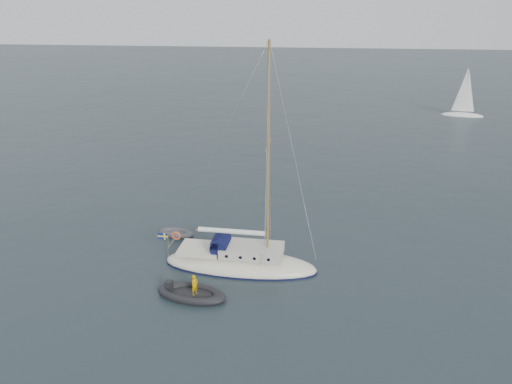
# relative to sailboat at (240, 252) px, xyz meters

# --- Properties ---
(ground) EXTENTS (300.00, 300.00, 0.00)m
(ground) POSITION_rel_sailboat_xyz_m (1.91, 1.72, -1.09)
(ground) COLOR black
(ground) RESTS_ON ground
(sailboat) EXTENTS (10.12, 3.03, 14.41)m
(sailboat) POSITION_rel_sailboat_xyz_m (0.00, 0.00, 0.00)
(sailboat) COLOR beige
(sailboat) RESTS_ON ground
(dinghy) EXTENTS (2.63, 1.19, 0.38)m
(dinghy) POSITION_rel_sailboat_xyz_m (-5.24, 3.94, -0.92)
(dinghy) COLOR #4E4D52
(dinghy) RESTS_ON ground
(rib) EXTENTS (4.09, 1.86, 1.45)m
(rib) POSITION_rel_sailboat_xyz_m (-2.26, -3.63, -0.85)
(rib) COLOR black
(rib) RESTS_ON ground
(distant_yacht_c) EXTENTS (5.76, 3.07, 7.63)m
(distant_yacht_c) POSITION_rel_sailboat_xyz_m (25.13, 46.71, 2.17)
(distant_yacht_c) COLOR white
(distant_yacht_c) RESTS_ON ground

